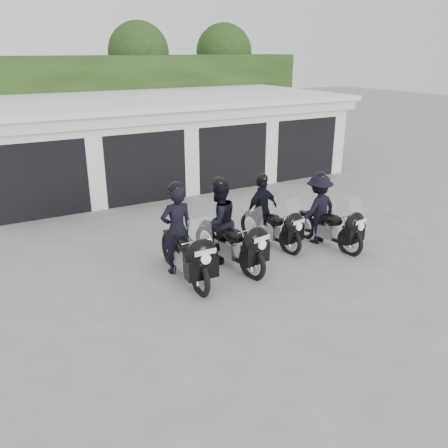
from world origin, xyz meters
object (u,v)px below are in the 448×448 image
police_bike_b (225,228)px  police_bike_c (267,214)px  police_bike_a (183,241)px  police_bike_d (323,213)px

police_bike_b → police_bike_c: police_bike_b is taller
police_bike_b → police_bike_a: bearing=178.0°
police_bike_b → police_bike_c: size_ratio=1.13×
police_bike_b → police_bike_d: bearing=-14.0°
police_bike_c → police_bike_d: (1.20, -0.69, 0.03)m
police_bike_a → police_bike_b: size_ratio=1.03×
police_bike_a → police_bike_d: 3.77m
police_bike_a → police_bike_b: bearing=10.2°
police_bike_b → police_bike_d: (2.68, -0.14, -0.06)m
police_bike_b → police_bike_c: 1.58m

